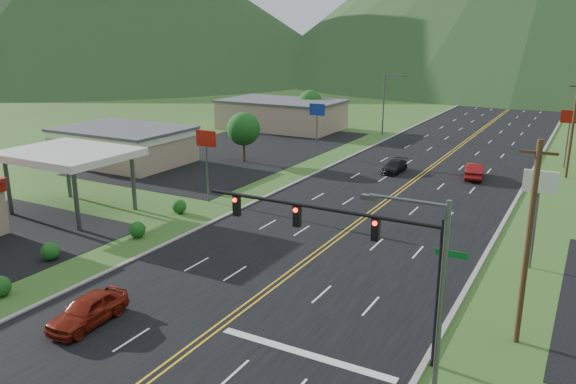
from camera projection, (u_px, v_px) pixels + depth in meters
The scene contains 17 objects.
traffic_signal at pixel (354, 240), 25.81m from camera, with size 13.10×0.43×7.00m.
streetlight_east at pixel (432, 300), 20.30m from camera, with size 3.28×0.25×9.00m.
streetlight_west at pixel (386, 100), 81.47m from camera, with size 3.28×0.25×9.00m.
gas_canopy at pixel (68, 155), 45.93m from camera, with size 10.00×8.00×5.30m.
building_west_mid at pixel (124, 143), 64.77m from camera, with size 14.40×10.40×4.10m.
building_west_far at pixel (282, 114), 88.18m from camera, with size 18.40×11.40×4.50m.
pole_sign_west_a at pixel (206, 146), 48.90m from camera, with size 2.00×0.18×6.40m.
pole_sign_west_b at pixel (317, 115), 67.43m from camera, with size 2.00×0.18×6.40m.
pole_sign_east_a at pixel (539, 192), 34.65m from camera, with size 2.00×0.18×6.40m.
pole_sign_east_b at pixel (570, 123), 61.60m from camera, with size 2.00×0.18×6.40m.
tree_west_a at pixel (243, 129), 64.64m from camera, with size 3.84×3.84×5.82m.
tree_west_b at pixel (310, 102), 89.71m from camera, with size 3.84×3.84×5.82m.
utility_pole_a at pixel (528, 243), 25.97m from camera, with size 1.60×0.28×10.00m.
utility_pole_b at pixel (572, 129), 57.13m from camera, with size 1.60×0.28×10.00m.
car_red_near at pixel (88, 311), 28.78m from camera, with size 1.84×4.57×1.56m, color maroon.
car_dark_mid at pixel (394, 167), 60.50m from camera, with size 1.79×4.41×1.28m, color black.
car_red_far at pixel (475, 171), 57.89m from camera, with size 1.70×4.88×1.61m, color maroon.
Camera 1 is at (15.54, -8.69, 14.48)m, focal length 35.00 mm.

